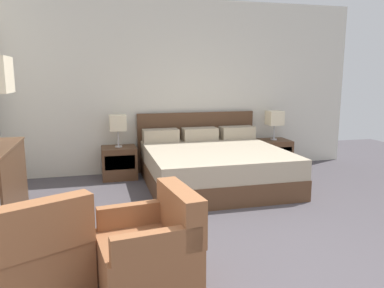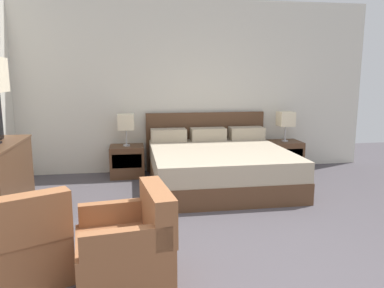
{
  "view_description": "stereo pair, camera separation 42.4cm",
  "coord_description": "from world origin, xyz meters",
  "px_view_note": "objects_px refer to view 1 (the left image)",
  "views": [
    {
      "loc": [
        -1.24,
        -2.43,
        1.59
      ],
      "look_at": [
        -0.08,
        2.04,
        0.75
      ],
      "focal_mm": 35.0,
      "sensor_mm": 36.0,
      "label": 1
    },
    {
      "loc": [
        -0.83,
        -2.51,
        1.59
      ],
      "look_at": [
        -0.08,
        2.04,
        0.75
      ],
      "focal_mm": 35.0,
      "sensor_mm": 36.0,
      "label": 2
    }
  ],
  "objects_px": {
    "table_lamp_left": "(118,123)",
    "table_lamp_right": "(275,118)",
    "nightstand_left": "(119,163)",
    "nightstand_right": "(273,154)",
    "armchair_by_window": "(36,254)",
    "armchair_companion": "(152,252)",
    "bed": "(213,165)"
  },
  "relations": [
    {
      "from": "nightstand_right",
      "to": "table_lamp_right",
      "type": "height_order",
      "value": "table_lamp_right"
    },
    {
      "from": "nightstand_right",
      "to": "table_lamp_right",
      "type": "bearing_deg",
      "value": 90.0
    },
    {
      "from": "bed",
      "to": "table_lamp_right",
      "type": "relative_size",
      "value": 4.05
    },
    {
      "from": "nightstand_left",
      "to": "table_lamp_left",
      "type": "relative_size",
      "value": 1.06
    },
    {
      "from": "table_lamp_right",
      "to": "armchair_by_window",
      "type": "bearing_deg",
      "value": -138.66
    },
    {
      "from": "armchair_by_window",
      "to": "nightstand_left",
      "type": "bearing_deg",
      "value": 75.18
    },
    {
      "from": "nightstand_right",
      "to": "table_lamp_right",
      "type": "relative_size",
      "value": 1.06
    },
    {
      "from": "bed",
      "to": "nightstand_left",
      "type": "height_order",
      "value": "bed"
    },
    {
      "from": "table_lamp_left",
      "to": "armchair_companion",
      "type": "height_order",
      "value": "table_lamp_left"
    },
    {
      "from": "bed",
      "to": "nightstand_right",
      "type": "relative_size",
      "value": 3.83
    },
    {
      "from": "armchair_companion",
      "to": "bed",
      "type": "bearing_deg",
      "value": 62.83
    },
    {
      "from": "nightstand_left",
      "to": "armchair_companion",
      "type": "bearing_deg",
      "value": -89.37
    },
    {
      "from": "armchair_companion",
      "to": "table_lamp_left",
      "type": "bearing_deg",
      "value": 90.63
    },
    {
      "from": "nightstand_left",
      "to": "table_lamp_right",
      "type": "height_order",
      "value": "table_lamp_right"
    },
    {
      "from": "nightstand_right",
      "to": "armchair_by_window",
      "type": "distance_m",
      "value": 4.61
    },
    {
      "from": "bed",
      "to": "nightstand_left",
      "type": "bearing_deg",
      "value": 151.8
    },
    {
      "from": "nightstand_left",
      "to": "table_lamp_left",
      "type": "distance_m",
      "value": 0.62
    },
    {
      "from": "armchair_by_window",
      "to": "armchair_companion",
      "type": "relative_size",
      "value": 1.19
    },
    {
      "from": "table_lamp_right",
      "to": "bed",
      "type": "bearing_deg",
      "value": -151.75
    },
    {
      "from": "nightstand_left",
      "to": "table_lamp_right",
      "type": "distance_m",
      "value": 2.73
    },
    {
      "from": "table_lamp_right",
      "to": "armchair_companion",
      "type": "xyz_separation_m",
      "value": [
        -2.62,
        -3.23,
        -0.59
      ]
    },
    {
      "from": "table_lamp_right",
      "to": "armchair_companion",
      "type": "bearing_deg",
      "value": -129.04
    },
    {
      "from": "armchair_companion",
      "to": "nightstand_right",
      "type": "bearing_deg",
      "value": 50.95
    },
    {
      "from": "armchair_by_window",
      "to": "table_lamp_right",
      "type": "bearing_deg",
      "value": 41.34
    },
    {
      "from": "armchair_by_window",
      "to": "armchair_companion",
      "type": "height_order",
      "value": "same"
    },
    {
      "from": "nightstand_left",
      "to": "table_lamp_right",
      "type": "bearing_deg",
      "value": 0.03
    },
    {
      "from": "nightstand_right",
      "to": "armchair_companion",
      "type": "relative_size",
      "value": 0.69
    },
    {
      "from": "table_lamp_left",
      "to": "table_lamp_right",
      "type": "bearing_deg",
      "value": 0.0
    },
    {
      "from": "bed",
      "to": "armchair_companion",
      "type": "xyz_separation_m",
      "value": [
        -1.29,
        -2.52,
        -0.01
      ]
    },
    {
      "from": "nightstand_right",
      "to": "armchair_by_window",
      "type": "relative_size",
      "value": 0.58
    },
    {
      "from": "nightstand_left",
      "to": "armchair_by_window",
      "type": "bearing_deg",
      "value": -104.82
    },
    {
      "from": "nightstand_right",
      "to": "table_lamp_left",
      "type": "xyz_separation_m",
      "value": [
        -2.65,
        0.0,
        0.62
      ]
    }
  ]
}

